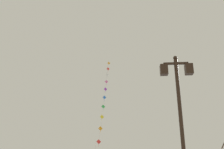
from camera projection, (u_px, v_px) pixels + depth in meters
name	position (u px, v px, depth m)	size (l,w,h in m)	color
twin_lantern_lamp_post	(179.00, 96.00, 8.95)	(1.21, 0.28, 5.14)	black
kite_train	(104.00, 99.00, 24.37)	(0.47, 11.39, 13.11)	brown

